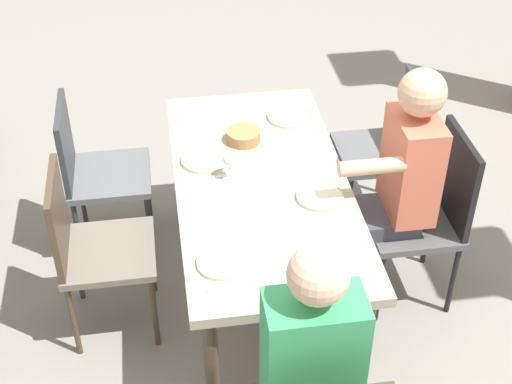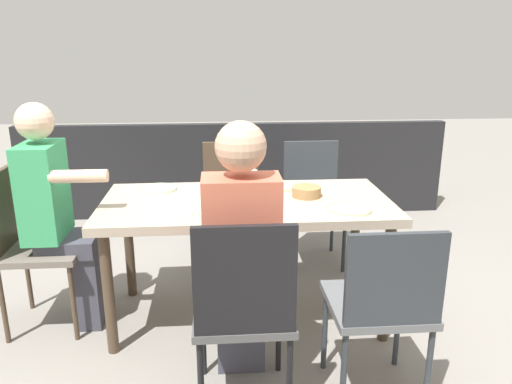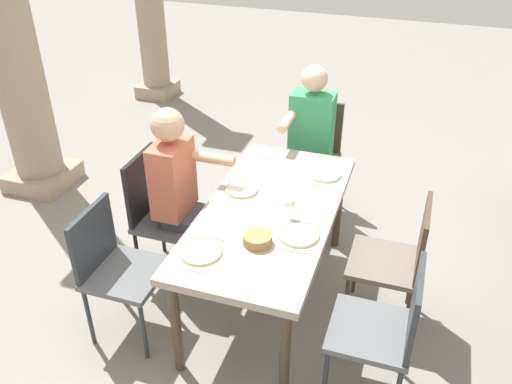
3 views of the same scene
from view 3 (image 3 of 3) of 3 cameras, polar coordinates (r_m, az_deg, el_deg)
ground_plane at (r=3.89m, az=1.29°, el=-11.08°), size 16.00×16.00×0.00m
dining_table at (r=3.46m, az=1.42°, el=-2.86°), size 1.67×0.81×0.75m
chair_west_north at (r=3.45m, az=-14.73°, el=-7.34°), size 0.44×0.44×0.90m
chair_west_south at (r=3.03m, az=13.61°, el=-13.58°), size 0.44×0.44×0.91m
chair_mid_north at (r=3.86m, az=-10.17°, el=-1.76°), size 0.44×0.44×0.95m
chair_mid_south at (r=3.50m, az=14.81°, el=-6.62°), size 0.44×0.44×0.91m
chair_head_east at (r=4.57m, az=6.06°, el=4.40°), size 0.44×0.44×0.94m
diner_woman_green at (r=4.34m, az=5.59°, el=5.20°), size 0.49×0.35×1.32m
diner_man_white at (r=3.69m, az=-7.79°, el=-0.04°), size 0.35×0.50×1.32m
stone_column_centre at (r=4.98m, az=-24.74°, el=15.26°), size 0.54×0.54×2.95m
plate_0 at (r=3.07m, az=-5.85°, el=-6.28°), size 0.24×0.24×0.02m
fork_0 at (r=2.97m, az=-6.99°, el=-8.06°), size 0.03×0.17×0.01m
spoon_0 at (r=3.18m, az=-4.77°, el=-4.78°), size 0.03×0.17×0.01m
plate_1 at (r=3.19m, az=4.50°, el=-4.50°), size 0.25×0.25×0.02m
wine_glass_1 at (r=3.29m, az=3.59°, el=-1.19°), size 0.07×0.07×0.15m
fork_1 at (r=3.08m, az=3.79°, el=-6.17°), size 0.03×0.17×0.01m
spoon_1 at (r=3.31m, az=5.14°, el=-3.11°), size 0.02×0.17×0.01m
plate_2 at (r=3.61m, az=-1.52°, el=0.31°), size 0.22×0.22×0.02m
fork_2 at (r=3.49m, az=-2.35°, el=-1.00°), size 0.03×0.17×0.01m
spoon_2 at (r=3.73m, az=-0.75°, el=1.38°), size 0.02×0.17×0.01m
plate_3 at (r=3.81m, az=7.27°, el=1.89°), size 0.23×0.23×0.02m
fork_3 at (r=3.68m, az=6.78°, el=0.70°), size 0.03×0.17×0.01m
spoon_3 at (r=3.94m, az=7.73°, el=2.85°), size 0.03×0.17×0.01m
bread_basket at (r=3.11m, az=0.15°, el=-4.98°), size 0.17×0.17×0.06m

